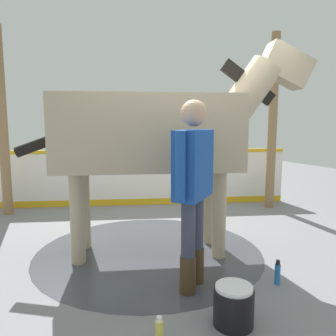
# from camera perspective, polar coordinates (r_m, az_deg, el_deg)

# --- Properties ---
(ground_plane) EXTENTS (16.00, 16.00, 0.02)m
(ground_plane) POSITION_cam_1_polar(r_m,az_deg,el_deg) (4.31, 1.55, -13.71)
(ground_plane) COLOR gray
(wet_patch) EXTENTS (2.73, 2.73, 0.00)m
(wet_patch) POSITION_cam_1_polar(r_m,az_deg,el_deg) (4.21, -3.25, -14.08)
(wet_patch) COLOR #42444C
(wet_patch) RESTS_ON ground
(barrier_wall) EXTENTS (5.28, 1.70, 1.06)m
(barrier_wall) POSITION_cam_1_polar(r_m,az_deg,el_deg) (6.40, -4.30, -1.96)
(barrier_wall) COLOR white
(barrier_wall) RESTS_ON ground
(roof_post_near) EXTENTS (0.16, 0.16, 3.14)m
(roof_post_near) POSITION_cam_1_polar(r_m,az_deg,el_deg) (6.37, 17.42, 7.44)
(roof_post_near) COLOR olive
(roof_post_near) RESTS_ON ground
(roof_post_far) EXTENTS (0.16, 0.16, 3.14)m
(roof_post_far) POSITION_cam_1_polar(r_m,az_deg,el_deg) (6.24, -26.43, 6.98)
(roof_post_far) COLOR olive
(roof_post_far) RESTS_ON ground
(horse) EXTENTS (3.37, 1.44, 2.51)m
(horse) POSITION_cam_1_polar(r_m,az_deg,el_deg) (3.92, -1.61, 6.09)
(horse) COLOR tan
(horse) RESTS_ON ground
(handler) EXTENTS (0.55, 0.51, 1.77)m
(handler) POSITION_cam_1_polar(r_m,az_deg,el_deg) (3.08, 4.32, -2.24)
(handler) COLOR #47331E
(handler) RESTS_ON ground
(wash_bucket) EXTENTS (0.32, 0.32, 0.32)m
(wash_bucket) POSITION_cam_1_polar(r_m,az_deg,el_deg) (2.85, 11.14, -22.05)
(wash_bucket) COLOR black
(wash_bucket) RESTS_ON ground
(bottle_shampoo) EXTENTS (0.06, 0.06, 0.20)m
(bottle_shampoo) POSITION_cam_1_polar(r_m,az_deg,el_deg) (2.66, -1.49, -26.04)
(bottle_shampoo) COLOR #D8CC4C
(bottle_shampoo) RESTS_ON ground
(bottle_spray) EXTENTS (0.06, 0.06, 0.24)m
(bottle_spray) POSITION_cam_1_polar(r_m,az_deg,el_deg) (3.58, 18.19, -16.68)
(bottle_spray) COLOR blue
(bottle_spray) RESTS_ON ground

